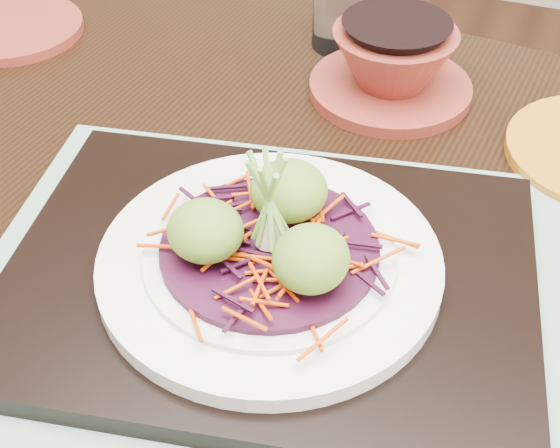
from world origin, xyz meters
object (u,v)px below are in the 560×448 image
(terracotta_side_plate, at_px, (13,28))
(water_glass, at_px, (345,2))
(white_plate, at_px, (270,261))
(dining_table, at_px, (264,305))
(terracotta_bowl_set, at_px, (392,67))
(serving_tray, at_px, (270,277))

(terracotta_side_plate, distance_m, water_glass, 0.36)
(white_plate, distance_m, terracotta_side_plate, 0.47)
(dining_table, distance_m, water_glass, 0.33)
(water_glass, relative_size, terracotta_bowl_set, 0.49)
(dining_table, relative_size, serving_tray, 3.22)
(serving_tray, distance_m, terracotta_bowl_set, 0.28)
(dining_table, bearing_deg, terracotta_side_plate, 157.35)
(dining_table, bearing_deg, water_glass, 100.41)
(dining_table, height_order, serving_tray, serving_tray)
(terracotta_side_plate, relative_size, water_glass, 1.56)
(white_plate, height_order, water_glass, water_glass)
(terracotta_side_plate, xyz_separation_m, water_glass, (0.34, 0.10, 0.04))
(white_plate, relative_size, terracotta_bowl_set, 1.23)
(white_plate, xyz_separation_m, terracotta_side_plate, (-0.40, 0.26, -0.02))
(serving_tray, bearing_deg, dining_table, 106.45)
(terracotta_bowl_set, bearing_deg, serving_tray, -92.59)
(dining_table, xyz_separation_m, water_glass, (-0.03, 0.30, 0.14))
(water_glass, xyz_separation_m, terracotta_bowl_set, (0.07, -0.08, -0.02))
(dining_table, xyz_separation_m, terracotta_side_plate, (-0.37, 0.19, 0.10))
(dining_table, height_order, white_plate, white_plate)
(dining_table, relative_size, terracotta_bowl_set, 6.12)
(serving_tray, relative_size, water_glass, 3.85)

